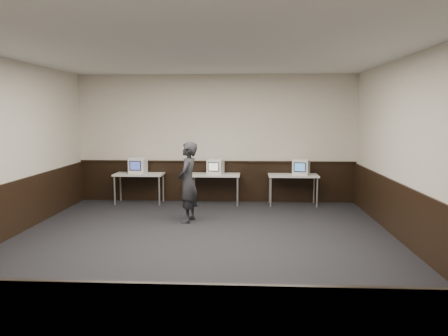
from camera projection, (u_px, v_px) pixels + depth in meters
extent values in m
plane|color=black|center=(200.00, 248.00, 7.24)|extent=(8.00, 8.00, 0.00)
plane|color=white|center=(198.00, 51.00, 6.84)|extent=(8.00, 8.00, 0.00)
plane|color=beige|center=(216.00, 139.00, 11.00)|extent=(7.00, 0.00, 7.00)
plane|color=beige|center=(137.00, 202.00, 3.07)|extent=(7.00, 0.00, 7.00)
plane|color=beige|center=(420.00, 153.00, 6.85)|extent=(0.00, 8.00, 8.00)
cube|color=black|center=(216.00, 182.00, 11.12)|extent=(6.98, 0.04, 1.00)
cube|color=black|center=(415.00, 222.00, 6.99)|extent=(0.04, 7.98, 1.00)
cube|color=black|center=(216.00, 162.00, 11.03)|extent=(6.98, 0.06, 0.04)
cube|color=silver|center=(139.00, 174.00, 10.81)|extent=(1.20, 0.60, 0.04)
cylinder|color=#999999|center=(115.00, 191.00, 10.64)|extent=(0.04, 0.04, 0.71)
cylinder|color=#999999|center=(159.00, 191.00, 10.58)|extent=(0.04, 0.04, 0.71)
cylinder|color=#999999|center=(121.00, 187.00, 11.14)|extent=(0.04, 0.04, 0.71)
cylinder|color=#999999|center=(163.00, 188.00, 11.08)|extent=(0.04, 0.04, 0.71)
cube|color=silver|center=(215.00, 175.00, 10.71)|extent=(1.20, 0.60, 0.04)
cylinder|color=#999999|center=(192.00, 191.00, 10.54)|extent=(0.04, 0.04, 0.71)
cylinder|color=#999999|center=(237.00, 192.00, 10.48)|extent=(0.04, 0.04, 0.71)
cylinder|color=#999999|center=(194.00, 188.00, 11.04)|extent=(0.04, 0.04, 0.71)
cylinder|color=#999999|center=(238.00, 188.00, 10.98)|extent=(0.04, 0.04, 0.71)
cube|color=silver|center=(293.00, 175.00, 10.61)|extent=(1.20, 0.60, 0.04)
cylinder|color=#999999|center=(271.00, 192.00, 10.44)|extent=(0.04, 0.04, 0.71)
cylinder|color=#999999|center=(317.00, 193.00, 10.38)|extent=(0.04, 0.04, 0.71)
cylinder|color=#999999|center=(270.00, 189.00, 10.94)|extent=(0.04, 0.04, 0.71)
cylinder|color=#999999|center=(314.00, 189.00, 10.88)|extent=(0.04, 0.04, 0.71)
cube|color=white|center=(138.00, 166.00, 10.83)|extent=(0.42, 0.44, 0.39)
cube|color=black|center=(135.00, 166.00, 10.62)|extent=(0.29, 0.04, 0.23)
cube|color=#3B4EB0|center=(135.00, 166.00, 10.62)|extent=(0.25, 0.02, 0.19)
cube|color=white|center=(216.00, 167.00, 10.70)|extent=(0.43, 0.44, 0.36)
cube|color=black|center=(213.00, 167.00, 10.51)|extent=(0.27, 0.06, 0.22)
cube|color=beige|center=(213.00, 167.00, 10.50)|extent=(0.23, 0.05, 0.18)
cube|color=white|center=(301.00, 167.00, 10.57)|extent=(0.47, 0.49, 0.38)
cube|color=black|center=(300.00, 167.00, 10.38)|extent=(0.28, 0.09, 0.23)
cube|color=teal|center=(300.00, 167.00, 10.37)|extent=(0.24, 0.07, 0.19)
imported|color=black|center=(188.00, 182.00, 8.94)|extent=(0.49, 0.66, 1.65)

